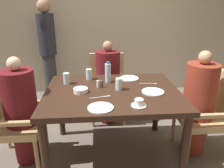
{
  "coord_description": "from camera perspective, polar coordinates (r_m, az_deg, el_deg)",
  "views": [
    {
      "loc": [
        -0.16,
        -2.0,
        1.58
      ],
      "look_at": [
        0.0,
        0.05,
        0.82
      ],
      "focal_mm": 35.0,
      "sensor_mm": 36.0,
      "label": 1
    }
  ],
  "objects": [
    {
      "name": "ground_plane",
      "position": [
        2.55,
        0.1,
        -17.89
      ],
      "size": [
        16.0,
        16.0,
        0.0
      ],
      "primitive_type": "plane",
      "color": "#60564C"
    },
    {
      "name": "wall_back",
      "position": [
        3.97,
        -2.26,
        17.76
      ],
      "size": [
        8.0,
        0.06,
        2.8
      ],
      "color": "tan",
      "rests_on": "ground_plane"
    },
    {
      "name": "dining_table",
      "position": [
        2.2,
        0.11,
        -3.9
      ],
      "size": [
        1.32,
        1.04,
        0.77
      ],
      "color": "#331E14",
      "rests_on": "ground_plane"
    },
    {
      "name": "chair_left_side",
      "position": [
        2.44,
        -25.48,
        -8.14
      ],
      "size": [
        0.49,
        0.49,
        0.92
      ],
      "color": "tan",
      "rests_on": "ground_plane"
    },
    {
      "name": "diner_in_left_chair",
      "position": [
        2.35,
        -22.56,
        -6.49
      ],
      "size": [
        0.32,
        0.32,
        1.12
      ],
      "color": "#5B1419",
      "rests_on": "ground_plane"
    },
    {
      "name": "chair_far_side",
      "position": [
        3.1,
        -1.22,
        -0.08
      ],
      "size": [
        0.49,
        0.49,
        0.92
      ],
      "color": "tan",
      "rests_on": "ground_plane"
    },
    {
      "name": "diner_in_far_chair",
      "position": [
        2.94,
        -1.08,
        0.5
      ],
      "size": [
        0.32,
        0.32,
        1.13
      ],
      "color": "#5B1419",
      "rests_on": "ground_plane"
    },
    {
      "name": "chair_right_side",
      "position": [
        2.57,
        24.17,
        -6.45
      ],
      "size": [
        0.49,
        0.49,
        0.92
      ],
      "color": "tan",
      "rests_on": "ground_plane"
    },
    {
      "name": "diner_in_right_chair",
      "position": [
        2.47,
        21.6,
        -4.75
      ],
      "size": [
        0.32,
        0.32,
        1.15
      ],
      "color": "maroon",
      "rests_on": "ground_plane"
    },
    {
      "name": "standing_host",
      "position": [
        3.82,
        -16.43,
        9.05
      ],
      "size": [
        0.28,
        0.32,
        1.64
      ],
      "color": "#2D2D33",
      "rests_on": "ground_plane"
    },
    {
      "name": "plate_main_left",
      "position": [
        1.8,
        -3.0,
        -6.22
      ],
      "size": [
        0.22,
        0.22,
        0.01
      ],
      "color": "white",
      "rests_on": "dining_table"
    },
    {
      "name": "plate_main_right",
      "position": [
        2.15,
        10.65,
        -1.99
      ],
      "size": [
        0.22,
        0.22,
        0.01
      ],
      "color": "white",
      "rests_on": "dining_table"
    },
    {
      "name": "plate_dessert_center",
      "position": [
        2.5,
        4.51,
        1.51
      ],
      "size": [
        0.22,
        0.22,
        0.01
      ],
      "color": "white",
      "rests_on": "dining_table"
    },
    {
      "name": "teacup_with_saucer",
      "position": [
        1.85,
        7.06,
        -4.98
      ],
      "size": [
        0.13,
        0.13,
        0.06
      ],
      "color": "white",
      "rests_on": "dining_table"
    },
    {
      "name": "bowl_small",
      "position": [
        2.13,
        -8.19,
        -1.64
      ],
      "size": [
        0.14,
        0.14,
        0.04
      ],
      "color": "white",
      "rests_on": "dining_table"
    },
    {
      "name": "water_bottle",
      "position": [
        2.36,
        -1.08,
        2.97
      ],
      "size": [
        0.06,
        0.06,
        0.23
      ],
      "color": "silver",
      "rests_on": "dining_table"
    },
    {
      "name": "glass_tall_near",
      "position": [
        2.48,
        -6.03,
        2.55
      ],
      "size": [
        0.07,
        0.07,
        0.12
      ],
      "color": "silver",
      "rests_on": "dining_table"
    },
    {
      "name": "glass_tall_mid",
      "position": [
        2.37,
        -11.8,
        1.43
      ],
      "size": [
        0.07,
        0.07,
        0.12
      ],
      "color": "silver",
      "rests_on": "dining_table"
    },
    {
      "name": "glass_tall_far",
      "position": [
        2.16,
        1.82,
        0.0
      ],
      "size": [
        0.07,
        0.07,
        0.12
      ],
      "color": "silver",
      "rests_on": "dining_table"
    },
    {
      "name": "salt_shaker",
      "position": [
        2.23,
        -3.68,
        -0.01
      ],
      "size": [
        0.03,
        0.03,
        0.08
      ],
      "color": "white",
      "rests_on": "dining_table"
    },
    {
      "name": "pepper_shaker",
      "position": [
        2.23,
        -2.67,
        -0.03
      ],
      "size": [
        0.03,
        0.03,
        0.07
      ],
      "color": "#4C3D2D",
      "rests_on": "dining_table"
    },
    {
      "name": "fork_beside_plate",
      "position": [
        2.38,
        9.94,
        0.12
      ],
      "size": [
        0.18,
        0.03,
        0.0
      ],
      "color": "silver",
      "rests_on": "dining_table"
    },
    {
      "name": "knife_beside_plate",
      "position": [
        2.01,
        -2.79,
        -3.4
      ],
      "size": [
        0.19,
        0.06,
        0.0
      ],
      "color": "silver",
      "rests_on": "dining_table"
    }
  ]
}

